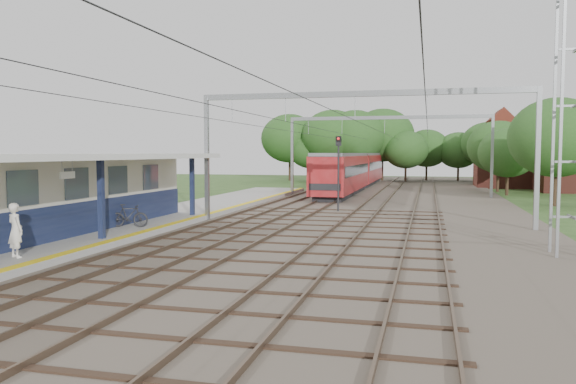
% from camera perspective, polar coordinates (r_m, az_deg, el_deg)
% --- Properties ---
extents(ground, '(160.00, 160.00, 0.00)m').
position_cam_1_polar(ground, '(16.13, -11.98, -9.78)').
color(ground, '#2D4C1E').
rests_on(ground, ground).
extents(ballast_bed, '(18.00, 90.00, 0.10)m').
position_cam_1_polar(ballast_bed, '(44.32, 10.25, -0.95)').
color(ballast_bed, '#473D33').
rests_on(ballast_bed, ground).
extents(platform, '(5.00, 52.00, 0.35)m').
position_cam_1_polar(platform, '(31.76, -13.05, -2.70)').
color(platform, gray).
rests_on(platform, ground).
extents(yellow_stripe, '(0.45, 52.00, 0.01)m').
position_cam_1_polar(yellow_stripe, '(30.78, -9.32, -2.52)').
color(yellow_stripe, yellow).
rests_on(yellow_stripe, platform).
extents(station_building, '(3.41, 18.00, 3.40)m').
position_cam_1_polar(station_building, '(26.39, -22.75, -0.17)').
color(station_building, beige).
rests_on(station_building, platform).
extents(canopy, '(6.40, 20.00, 3.44)m').
position_cam_1_polar(canopy, '(24.87, -22.19, 3.30)').
color(canopy, '#131C3C').
rests_on(canopy, platform).
extents(rail_tracks, '(11.80, 88.00, 0.15)m').
position_cam_1_polar(rail_tracks, '(44.54, 7.04, -0.73)').
color(rail_tracks, brown).
rests_on(rail_tracks, ballast_bed).
extents(catenary_system, '(17.22, 88.00, 7.00)m').
position_cam_1_polar(catenary_system, '(39.54, 8.99, 6.40)').
color(catenary_system, gray).
rests_on(catenary_system, ground).
extents(tree_band, '(31.72, 30.88, 8.82)m').
position_cam_1_polar(tree_band, '(71.26, 11.65, 4.79)').
color(tree_band, '#382619').
rests_on(tree_band, ground).
extents(house_far, '(8.00, 6.12, 8.66)m').
position_cam_1_polar(house_far, '(66.68, 21.94, 3.20)').
color(house_far, brown).
rests_on(house_far, ground).
extents(person, '(0.78, 0.66, 1.82)m').
position_cam_1_polar(person, '(20.67, -25.95, -3.51)').
color(person, silver).
rests_on(person, platform).
extents(bicycle, '(1.86, 0.96, 1.07)m').
position_cam_1_polar(bicycle, '(27.30, -15.88, -2.32)').
color(bicycle, black).
rests_on(bicycle, platform).
extents(train, '(2.82, 35.12, 3.71)m').
position_cam_1_polar(train, '(58.87, 6.84, 2.26)').
color(train, black).
rests_on(train, ballast_bed).
extents(signal_post, '(0.35, 0.29, 4.88)m').
position_cam_1_polar(signal_post, '(35.86, 5.14, 3.00)').
color(signal_post, black).
rests_on(signal_post, ground).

